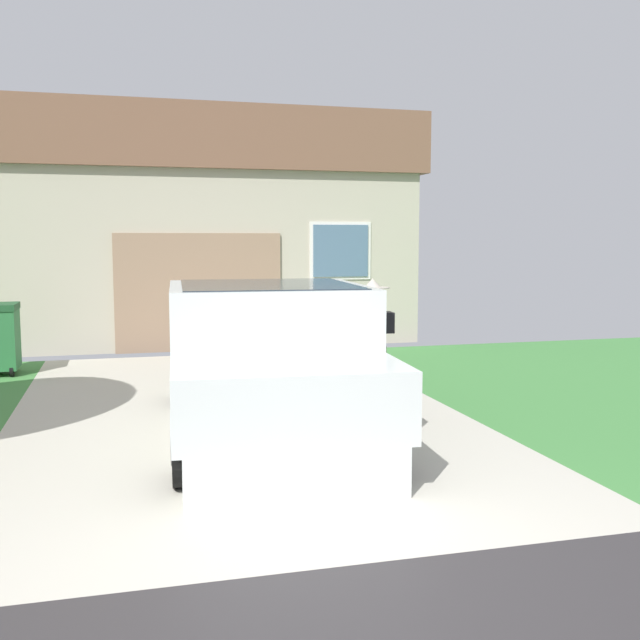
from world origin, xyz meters
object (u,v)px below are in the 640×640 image
Objects in this scene: pickup_truck at (266,367)px; house_with_garage at (186,229)px; person_with_hat at (372,339)px; handbag at (368,412)px.

house_with_garage reaches higher than pickup_truck.
person_with_hat is 0.18× the size of house_with_garage.
pickup_truck reaches higher than handbag.
pickup_truck is 1.36m from handbag.
pickup_truck is 1.47m from person_with_hat.
house_with_garage is at bearing 97.60° from handbag.
pickup_truck is at bearing -89.76° from house_with_garage.
person_with_hat is 3.89× the size of handbag.
person_with_hat is at bearing -81.12° from house_with_garage.
house_with_garage is (-1.24, 9.28, 2.18)m from handbag.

